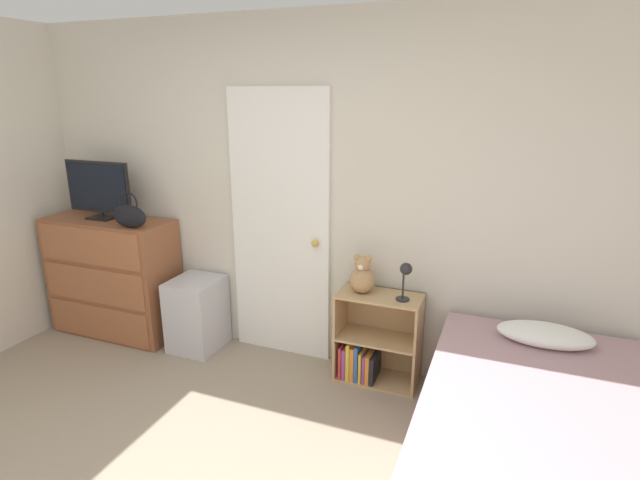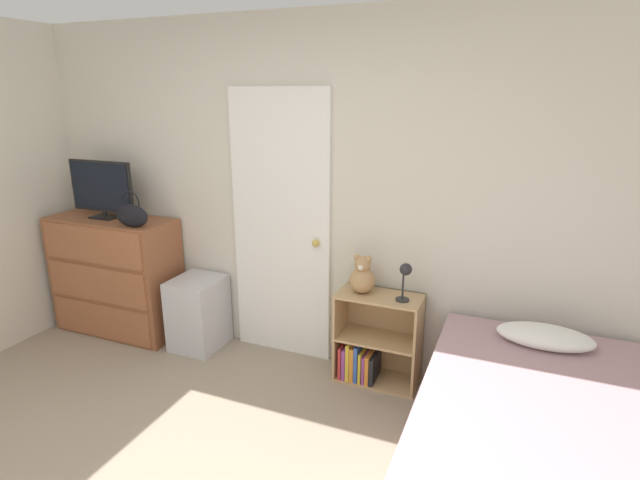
# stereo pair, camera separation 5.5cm
# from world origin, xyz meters

# --- Properties ---
(wall_back) EXTENTS (10.00, 0.06, 2.55)m
(wall_back) POSITION_xyz_m (0.00, 2.18, 1.27)
(wall_back) COLOR beige
(wall_back) RESTS_ON ground_plane
(door_closed) EXTENTS (0.80, 0.09, 2.05)m
(door_closed) POSITION_xyz_m (-0.20, 2.12, 1.02)
(door_closed) COLOR white
(door_closed) RESTS_ON ground_plane
(dresser) EXTENTS (1.09, 0.45, 1.01)m
(dresser) POSITION_xyz_m (-1.68, 1.90, 0.50)
(dresser) COLOR brown
(dresser) RESTS_ON ground_plane
(tv) EXTENTS (0.62, 0.16, 0.47)m
(tv) POSITION_xyz_m (-1.73, 1.91, 1.25)
(tv) COLOR black
(tv) RESTS_ON dresser
(handbag) EXTENTS (0.30, 0.09, 0.29)m
(handbag) POSITION_xyz_m (-1.30, 1.76, 1.10)
(handbag) COLOR black
(handbag) RESTS_ON dresser
(storage_bin) EXTENTS (0.37, 0.41, 0.58)m
(storage_bin) POSITION_xyz_m (-0.86, 1.92, 0.29)
(storage_bin) COLOR silver
(storage_bin) RESTS_ON ground_plane
(bookshelf) EXTENTS (0.59, 0.30, 0.66)m
(bookshelf) POSITION_xyz_m (0.58, 1.98, 0.26)
(bookshelf) COLOR tan
(bookshelf) RESTS_ON ground_plane
(teddy_bear) EXTENTS (0.18, 0.18, 0.28)m
(teddy_bear) POSITION_xyz_m (0.50, 1.98, 0.78)
(teddy_bear) COLOR tan
(teddy_bear) RESTS_ON bookshelf
(desk_lamp) EXTENTS (0.10, 0.10, 0.27)m
(desk_lamp) POSITION_xyz_m (0.80, 1.94, 0.85)
(desk_lamp) COLOR #262628
(desk_lamp) RESTS_ON bookshelf
(bed) EXTENTS (1.22, 1.86, 0.67)m
(bed) POSITION_xyz_m (1.68, 1.20, 0.28)
(bed) COLOR brown
(bed) RESTS_ON ground_plane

